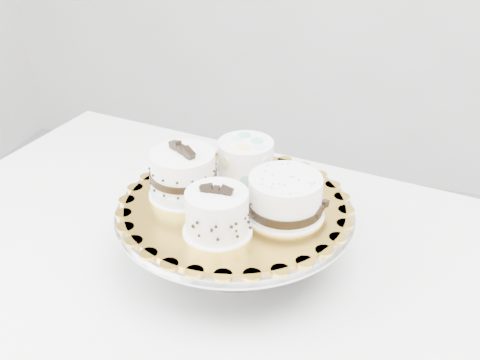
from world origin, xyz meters
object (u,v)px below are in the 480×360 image
(cake_swirl, at_px, (217,213))
(cake_dots, at_px, (246,160))
(table, at_px, (231,305))
(cake_stand, at_px, (235,224))
(cake_banded, at_px, (183,176))
(cake_board, at_px, (235,205))
(cake_ribbon, at_px, (286,197))

(cake_swirl, relative_size, cake_dots, 0.86)
(table, distance_m, cake_swirl, 0.22)
(table, relative_size, cake_stand, 3.58)
(table, relative_size, cake_dots, 11.28)
(cake_swirl, xyz_separation_m, cake_banded, (-0.09, 0.09, 0.00))
(cake_stand, height_order, cake_board, cake_board)
(table, bearing_deg, cake_stand, 104.66)
(cake_banded, relative_size, cake_ribbon, 1.06)
(cake_board, bearing_deg, cake_dots, 95.76)
(cake_stand, height_order, cake_dots, cake_dots)
(cake_stand, xyz_separation_m, cake_board, (0.00, 0.00, 0.04))
(cake_stand, distance_m, cake_dots, 0.11)
(cake_board, xyz_separation_m, cake_dots, (-0.01, 0.09, 0.04))
(cake_banded, height_order, cake_ribbon, cake_banded)
(cake_dots, bearing_deg, table, -105.99)
(cake_banded, bearing_deg, cake_dots, 79.00)
(cake_swirl, distance_m, cake_dots, 0.17)
(cake_ribbon, bearing_deg, cake_stand, -169.35)
(cake_stand, distance_m, cake_ribbon, 0.11)
(table, xyz_separation_m, cake_banded, (-0.09, 0.04, 0.22))
(table, xyz_separation_m, cake_stand, (-0.00, 0.04, 0.14))
(cake_stand, bearing_deg, cake_swirl, -90.67)
(cake_stand, bearing_deg, table, -84.04)
(cake_swirl, xyz_separation_m, cake_dots, (-0.01, 0.17, 0.00))
(cake_board, distance_m, cake_swirl, 0.09)
(cake_dots, bearing_deg, cake_ribbon, -65.63)
(cake_ribbon, bearing_deg, cake_swirl, -124.61)
(cake_stand, relative_size, cake_dots, 3.15)
(table, height_order, cake_ribbon, cake_ribbon)
(cake_stand, relative_size, cake_board, 1.09)
(cake_banded, distance_m, cake_dots, 0.12)
(table, bearing_deg, cake_banded, 164.18)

